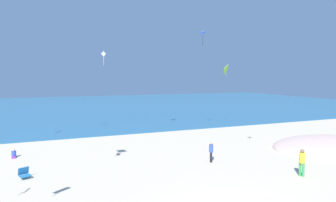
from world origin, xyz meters
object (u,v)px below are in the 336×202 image
object	(u,v)px
beach_chair_mid_beach	(24,173)
kite_white	(103,55)
kite_blue	(203,32)
kite_lime	(226,69)
person_1	(302,161)
person_3	(211,150)
person_2	(14,154)

from	to	relation	value
beach_chair_mid_beach	kite_white	size ratio (longest dim) A/B	0.49
kite_blue	kite_lime	bearing A→B (deg)	31.52
beach_chair_mid_beach	person_1	world-z (taller)	person_1
kite_blue	beach_chair_mid_beach	bearing A→B (deg)	-153.85
kite_lime	person_3	bearing A→B (deg)	-126.53
beach_chair_mid_beach	kite_blue	distance (m)	19.92
person_3	kite_blue	size ratio (longest dim) A/B	0.99
person_2	kite_blue	size ratio (longest dim) A/B	0.46
person_1	kite_lime	xyz separation A→B (m)	(5.02, 15.90, 5.80)
person_3	person_1	bearing A→B (deg)	-33.85
person_1	kite_blue	xyz separation A→B (m)	(0.39, 13.05, 9.34)
person_3	kite_blue	xyz separation A→B (m)	(3.97, 8.78, 9.46)
kite_lime	beach_chair_mid_beach	bearing A→B (deg)	-152.56
beach_chair_mid_beach	person_3	xyz separation A→B (m)	(11.51, -1.18, 0.51)
kite_blue	person_3	bearing A→B (deg)	-114.35
kite_white	kite_lime	xyz separation A→B (m)	(13.57, -3.19, -1.51)
person_1	kite_white	size ratio (longest dim) A/B	1.03
person_1	person_3	distance (m)	5.58
person_1	person_2	distance (m)	19.32
person_2	person_3	world-z (taller)	person_3
kite_white	kite_lime	bearing A→B (deg)	-13.21
beach_chair_mid_beach	person_2	world-z (taller)	person_2
beach_chair_mid_beach	kite_white	xyz separation A→B (m)	(6.55, 13.63, 7.93)
beach_chair_mid_beach	person_3	size ratio (longest dim) A/B	0.55
kite_white	kite_blue	bearing A→B (deg)	-34.02
kite_blue	kite_lime	world-z (taller)	kite_blue
person_3	kite_lime	world-z (taller)	kite_lime
person_2	kite_white	bearing A→B (deg)	134.50
person_3	kite_lime	bearing A→B (deg)	69.61
beach_chair_mid_beach	person_3	distance (m)	11.58
person_1	person_2	world-z (taller)	person_1
kite_blue	kite_white	size ratio (longest dim) A/B	0.91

